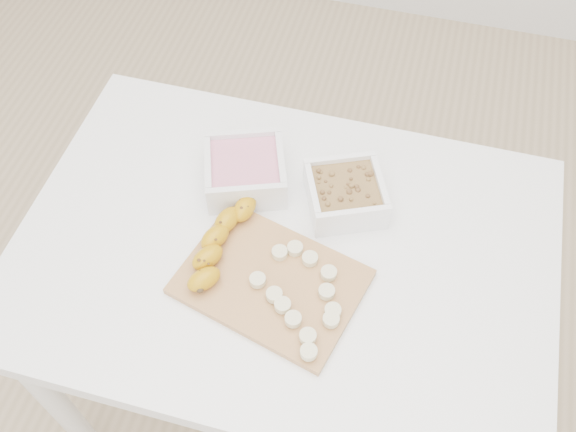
% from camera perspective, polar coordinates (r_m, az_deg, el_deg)
% --- Properties ---
extents(ground, '(3.50, 3.50, 0.00)m').
position_cam_1_polar(ground, '(1.87, -0.25, -15.16)').
color(ground, '#C6AD89').
rests_on(ground, ground).
extents(table, '(1.00, 0.70, 0.75)m').
position_cam_1_polar(table, '(1.28, -0.35, -5.09)').
color(table, white).
rests_on(table, ground).
extents(bowl_yogurt, '(0.20, 0.20, 0.07)m').
position_cam_1_polar(bowl_yogurt, '(1.26, -3.82, 4.08)').
color(bowl_yogurt, white).
rests_on(bowl_yogurt, table).
extents(bowl_granola, '(0.19, 0.19, 0.07)m').
position_cam_1_polar(bowl_granola, '(1.23, 5.13, 2.01)').
color(bowl_granola, white).
rests_on(bowl_granola, table).
extents(cutting_board, '(0.36, 0.29, 0.01)m').
position_cam_1_polar(cutting_board, '(1.15, -1.52, -5.87)').
color(cutting_board, '#BB7C46').
rests_on(cutting_board, table).
extents(banana, '(0.13, 0.22, 0.04)m').
position_cam_1_polar(banana, '(1.17, -6.06, -2.41)').
color(banana, '#B68009').
rests_on(banana, cutting_board).
extents(banana_slices, '(0.17, 0.22, 0.02)m').
position_cam_1_polar(banana_slices, '(1.12, 1.25, -7.00)').
color(banana_slices, beige).
rests_on(banana_slices, cutting_board).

